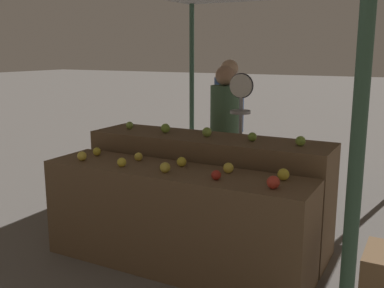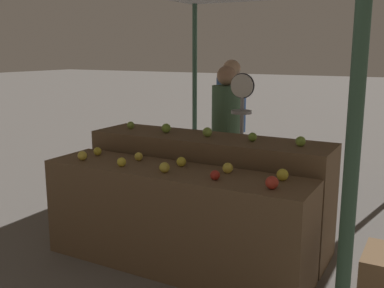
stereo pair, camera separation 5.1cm
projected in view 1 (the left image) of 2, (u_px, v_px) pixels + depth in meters
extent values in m
plane|color=#66605B|center=(174.00, 266.00, 3.66)|extent=(60.00, 60.00, 0.00)
cylinder|color=#33513D|center=(356.00, 169.00, 2.04)|extent=(0.07, 0.07, 2.39)
cylinder|color=#33513D|center=(192.00, 87.00, 6.70)|extent=(0.07, 0.07, 2.39)
cube|color=brown|center=(174.00, 219.00, 3.58)|extent=(2.20, 0.55, 0.82)
cube|color=brown|center=(207.00, 189.00, 4.08)|extent=(2.20, 0.55, 0.98)
sphere|color=yellow|center=(82.00, 156.00, 3.78)|extent=(0.08, 0.08, 0.08)
sphere|color=gold|center=(122.00, 162.00, 3.58)|extent=(0.07, 0.07, 0.07)
sphere|color=gold|center=(165.00, 168.00, 3.40)|extent=(0.08, 0.08, 0.08)
sphere|color=#AD281E|center=(216.00, 175.00, 3.21)|extent=(0.07, 0.07, 0.07)
sphere|color=red|center=(273.00, 182.00, 3.00)|extent=(0.09, 0.09, 0.09)
sphere|color=gold|center=(97.00, 152.00, 3.96)|extent=(0.07, 0.07, 0.07)
sphere|color=yellow|center=(138.00, 157.00, 3.77)|extent=(0.07, 0.07, 0.07)
sphere|color=gold|center=(182.00, 162.00, 3.58)|extent=(0.08, 0.08, 0.08)
sphere|color=yellow|center=(228.00, 168.00, 3.39)|extent=(0.08, 0.08, 0.08)
sphere|color=gold|center=(283.00, 174.00, 3.20)|extent=(0.09, 0.09, 0.09)
sphere|color=#8EB247|center=(130.00, 125.00, 4.37)|extent=(0.07, 0.07, 0.07)
sphere|color=#84AD3D|center=(165.00, 128.00, 4.16)|extent=(0.09, 0.09, 0.09)
sphere|color=#8EB247|center=(207.00, 132.00, 3.97)|extent=(0.09, 0.09, 0.09)
sphere|color=#7AA338|center=(252.00, 137.00, 3.78)|extent=(0.08, 0.08, 0.08)
sphere|color=#84AD3D|center=(300.00, 141.00, 3.59)|extent=(0.08, 0.08, 0.08)
cylinder|color=#99999E|center=(240.00, 155.00, 4.45)|extent=(0.04, 0.04, 1.42)
cylinder|color=black|center=(241.00, 86.00, 4.30)|extent=(0.24, 0.01, 0.24)
cylinder|color=silver|center=(241.00, 86.00, 4.29)|extent=(0.22, 0.02, 0.22)
cylinder|color=#99999E|center=(240.00, 105.00, 4.33)|extent=(0.01, 0.01, 0.14)
cylinder|color=#99999E|center=(240.00, 112.00, 4.34)|extent=(0.20, 0.20, 0.03)
cube|color=#2D2D38|center=(224.00, 177.00, 4.92)|extent=(0.26, 0.20, 0.73)
cylinder|color=#476B4C|center=(225.00, 115.00, 4.78)|extent=(0.39, 0.39, 0.64)
sphere|color=tan|center=(225.00, 76.00, 4.70)|extent=(0.21, 0.21, 0.21)
cube|color=#2D2D38|center=(228.00, 161.00, 5.63)|extent=(0.28, 0.18, 0.75)
cylinder|color=#2D4C84|center=(229.00, 105.00, 5.48)|extent=(0.39, 0.39, 0.66)
sphere|color=tan|center=(230.00, 69.00, 5.40)|extent=(0.21, 0.21, 0.21)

